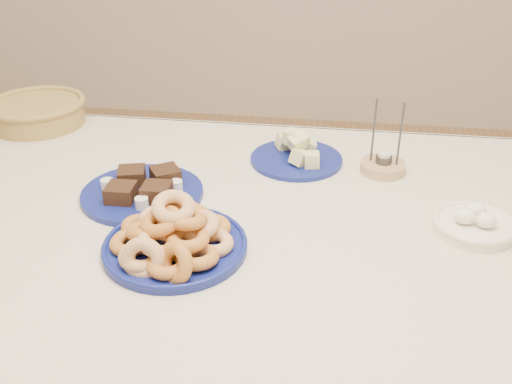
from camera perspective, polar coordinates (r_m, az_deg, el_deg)
dining_table at (r=1.31m, az=0.32°, el=-6.81°), size 1.71×1.11×0.75m
donut_platter at (r=1.15m, az=-8.28°, el=-4.53°), size 0.35×0.35×0.13m
melon_plate at (r=1.51m, az=4.12°, el=3.90°), size 0.30×0.30×0.09m
brownie_plate at (r=1.37m, az=-11.24°, el=0.19°), size 0.36×0.36×0.05m
wicker_basket at (r=1.86m, az=-21.03°, el=7.55°), size 0.38×0.38×0.08m
candle_holder at (r=1.49m, az=12.59°, el=2.61°), size 0.14×0.14×0.19m
egg_bowl at (r=1.30m, az=20.93°, el=-2.99°), size 0.17×0.17×0.06m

